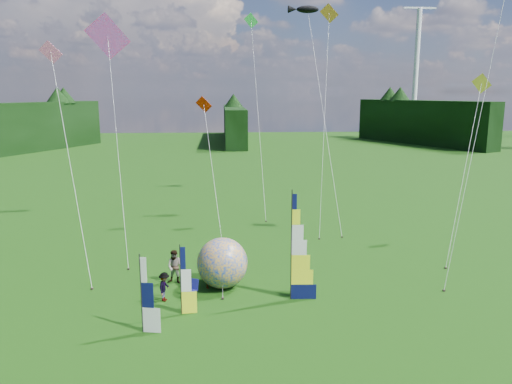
{
  "coord_description": "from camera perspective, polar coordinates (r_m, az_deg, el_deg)",
  "views": [
    {
      "loc": [
        -2.68,
        -20.3,
        10.41
      ],
      "look_at": [
        -1.0,
        4.0,
        5.5
      ],
      "focal_mm": 35.0,
      "sensor_mm": 36.0,
      "label": 1
    }
  ],
  "objects": [
    {
      "name": "feather_banner_main",
      "position": [
        25.16,
        4.06,
        -6.36
      ],
      "size": [
        1.48,
        0.18,
        5.5
      ],
      "primitive_type": null,
      "rotation": [
        0.0,
        0.0,
        -0.05
      ],
      "color": "#0A0F40",
      "rests_on": "ground"
    },
    {
      "name": "kite_rainbow_delta",
      "position": [
        33.61,
        -15.69,
        7.57
      ],
      "size": [
        12.04,
        15.41,
        16.82
      ],
      "primitive_type": null,
      "rotation": [
        0.0,
        0.0,
        0.39
      ],
      "color": "#FD0023",
      "rests_on": "ground"
    },
    {
      "name": "side_banner_far",
      "position": [
        22.67,
        -12.98,
        -11.41
      ],
      "size": [
        1.02,
        0.29,
        3.47
      ],
      "primitive_type": null,
      "rotation": [
        0.0,
        0.0,
        -0.18
      ],
      "color": "white",
      "rests_on": "ground"
    },
    {
      "name": "small_kite_red",
      "position": [
        36.43,
        -4.99,
        3.24
      ],
      "size": [
        6.46,
        11.25,
        10.53
      ],
      "primitive_type": null,
      "rotation": [
        0.0,
        0.0,
        -0.29
      ],
      "color": "red",
      "rests_on": "ground"
    },
    {
      "name": "kite_parafoil",
      "position": [
        30.17,
        24.3,
        9.2
      ],
      "size": [
        10.53,
        10.6,
        19.55
      ],
      "primitive_type": null,
      "rotation": [
        0.0,
        0.0,
        -0.3
      ],
      "color": "red",
      "rests_on": "ground"
    },
    {
      "name": "ground",
      "position": [
        22.97,
        3.3,
        -15.57
      ],
      "size": [
        220.0,
        220.0,
        0.0
      ],
      "primitive_type": "plane",
      "color": "#174E0C",
      "rests_on": "ground"
    },
    {
      "name": "spectator_b",
      "position": [
        28.11,
        -9.23,
        -8.44
      ],
      "size": [
        0.99,
        0.64,
        1.89
      ],
      "primitive_type": "imported",
      "rotation": [
        0.0,
        0.0,
        -0.22
      ],
      "color": "#66594C",
      "rests_on": "ground"
    },
    {
      "name": "treeline_ring",
      "position": [
        21.46,
        3.42,
        -6.01
      ],
      "size": [
        210.0,
        210.0,
        8.0
      ],
      "primitive_type": null,
      "color": "black",
      "rests_on": "ground"
    },
    {
      "name": "spectator_d",
      "position": [
        28.5,
        -5.66,
        -8.46
      ],
      "size": [
        0.96,
        0.71,
        1.51
      ],
      "primitive_type": "imported",
      "rotation": [
        0.0,
        0.0,
        2.7
      ],
      "color": "#66594C",
      "rests_on": "ground"
    },
    {
      "name": "small_kite_green",
      "position": [
        44.12,
        0.24,
        9.62
      ],
      "size": [
        5.15,
        12.24,
        18.08
      ],
      "primitive_type": null,
      "rotation": [
        0.0,
        0.0,
        0.2
      ],
      "color": "green",
      "rests_on": "ground"
    },
    {
      "name": "spectator_a",
      "position": [
        27.27,
        -5.25,
        -8.96
      ],
      "size": [
        0.82,
        0.76,
        1.89
      ],
      "primitive_type": "imported",
      "rotation": [
        0.0,
        0.0,
        0.59
      ],
      "color": "#66594C",
      "rests_on": "ground"
    },
    {
      "name": "small_kite_yellow",
      "position": [
        35.4,
        22.87,
        3.5
      ],
      "size": [
        8.37,
        10.55,
        12.19
      ],
      "primitive_type": null,
      "rotation": [
        0.0,
        0.0,
        -0.08
      ],
      "color": "gold",
      "rests_on": "ground"
    },
    {
      "name": "small_kite_pink",
      "position": [
        30.95,
        -20.59,
        4.37
      ],
      "size": [
        6.51,
        10.19,
        14.02
      ],
      "primitive_type": null,
      "rotation": [
        0.0,
        0.0,
        0.06
      ],
      "color": "pink",
      "rests_on": "ground"
    },
    {
      "name": "turbine_right",
      "position": [
        131.34,
        17.8,
        12.88
      ],
      "size": [
        8.0,
        1.2,
        30.0
      ],
      "primitive_type": null,
      "color": "silver",
      "rests_on": "ground"
    },
    {
      "name": "spectator_c",
      "position": [
        26.01,
        -10.42,
        -10.6
      ],
      "size": [
        0.59,
        1.03,
        1.5
      ],
      "primitive_type": "imported",
      "rotation": [
        0.0,
        0.0,
        1.32
      ],
      "color": "#66594C",
      "rests_on": "ground"
    },
    {
      "name": "small_kite_orange",
      "position": [
        38.76,
        7.86,
        9.13
      ],
      "size": [
        6.27,
        11.01,
        17.89
      ],
      "primitive_type": null,
      "rotation": [
        0.0,
        0.0,
        -0.18
      ],
      "color": "orange",
      "rests_on": "ground"
    },
    {
      "name": "side_banner_left",
      "position": [
        24.09,
        -8.6,
        -10.01
      ],
      "size": [
        0.94,
        0.16,
        3.34
      ],
      "primitive_type": null,
      "rotation": [
        0.0,
        0.0,
        0.06
      ],
      "color": "#F7FF1D",
      "rests_on": "ground"
    },
    {
      "name": "camp_chair",
      "position": [
        26.14,
        -7.39,
        -10.99
      ],
      "size": [
        0.76,
        0.76,
        0.99
      ],
      "primitive_type": null,
      "rotation": [
        0.0,
        0.0,
        -0.43
      ],
      "color": "navy",
      "rests_on": "ground"
    },
    {
      "name": "kite_whale",
      "position": [
        41.29,
        7.69,
        10.04
      ],
      "size": [
        4.12,
        15.08,
        19.0
      ],
      "primitive_type": null,
      "rotation": [
        0.0,
        0.0,
        -0.04
      ],
      "color": "black",
      "rests_on": "ground"
    },
    {
      "name": "bol_inflatable",
      "position": [
        27.13,
        -3.87,
        -8.09
      ],
      "size": [
        3.51,
        3.51,
        2.74
      ],
      "primitive_type": "sphere",
      "rotation": [
        0.0,
        0.0,
        -0.35
      ],
      "color": "#0C37A4",
      "rests_on": "ground"
    }
  ]
}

